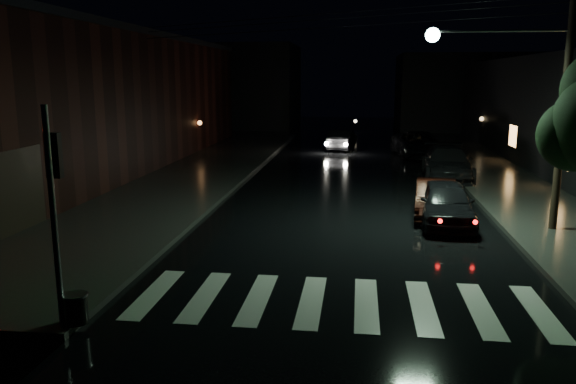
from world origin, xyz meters
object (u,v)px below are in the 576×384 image
(parked_car_b, at_px, (435,199))
(parked_car_c, at_px, (447,163))
(parked_car_d, at_px, (419,144))
(parked_car_a, at_px, (445,203))
(oncoming_car, at_px, (342,140))

(parked_car_b, distance_m, parked_car_c, 7.81)
(parked_car_c, bearing_deg, parked_car_d, 97.39)
(parked_car_b, xyz_separation_m, parked_car_c, (1.51, 7.66, 0.15))
(parked_car_a, bearing_deg, parked_car_b, 102.67)
(parked_car_c, bearing_deg, oncoming_car, 119.55)
(parked_car_c, xyz_separation_m, oncoming_car, (-5.37, 10.87, -0.10))
(oncoming_car, bearing_deg, parked_car_c, 124.08)
(parked_car_a, relative_size, parked_car_b, 1.10)
(parked_car_c, height_order, oncoming_car, parked_car_c)
(parked_car_d, bearing_deg, parked_car_a, -100.01)
(parked_car_a, bearing_deg, parked_car_d, 89.78)
(parked_car_b, distance_m, oncoming_car, 18.93)
(parked_car_c, distance_m, oncoming_car, 12.13)
(parked_car_a, xyz_separation_m, parked_car_c, (1.32, 8.70, 0.06))
(parked_car_b, xyz_separation_m, oncoming_car, (-3.86, 18.53, 0.05))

